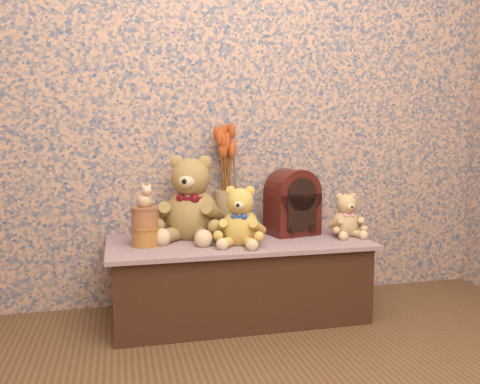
% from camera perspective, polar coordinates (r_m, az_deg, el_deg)
% --- Properties ---
extents(display_shelf, '(1.25, 0.59, 0.38)m').
position_cam_1_polar(display_shelf, '(2.49, -0.28, -9.77)').
color(display_shelf, '#3D577D').
rests_on(display_shelf, ground).
extents(teddy_large, '(0.48, 0.52, 0.44)m').
position_cam_1_polar(teddy_large, '(2.47, -5.54, -0.20)').
color(teddy_large, olive).
rests_on(teddy_large, display_shelf).
extents(teddy_medium, '(0.32, 0.34, 0.29)m').
position_cam_1_polar(teddy_medium, '(2.32, 0.06, -2.41)').
color(teddy_medium, '#BA8A34').
rests_on(teddy_medium, display_shelf).
extents(teddy_small, '(0.19, 0.23, 0.24)m').
position_cam_1_polar(teddy_small, '(2.58, 11.95, -2.32)').
color(teddy_small, tan).
rests_on(teddy_small, display_shelf).
extents(cathedral_radio, '(0.28, 0.22, 0.34)m').
position_cam_1_polar(cathedral_radio, '(2.57, 5.99, -1.11)').
color(cathedral_radio, '#37100A').
rests_on(cathedral_radio, display_shelf).
extents(ceramic_vase, '(0.15, 0.15, 0.22)m').
position_cam_1_polar(ceramic_vase, '(2.60, -1.54, -2.24)').
color(ceramic_vase, tan).
rests_on(ceramic_vase, display_shelf).
extents(dried_stalks, '(0.22, 0.22, 0.39)m').
position_cam_1_polar(dried_stalks, '(2.57, -1.56, 4.52)').
color(dried_stalks, '#B6471D').
rests_on(dried_stalks, ceramic_vase).
extents(biscuit_tin_lower, '(0.14, 0.14, 0.09)m').
position_cam_1_polar(biscuit_tin_lower, '(2.34, -10.78, -5.03)').
color(biscuit_tin_lower, gold).
rests_on(biscuit_tin_lower, display_shelf).
extents(biscuit_tin_upper, '(0.14, 0.14, 0.09)m').
position_cam_1_polar(biscuit_tin_upper, '(2.32, -10.83, -2.85)').
color(biscuit_tin_upper, tan).
rests_on(biscuit_tin_upper, biscuit_tin_lower).
extents(cat_figurine, '(0.11, 0.12, 0.11)m').
position_cam_1_polar(cat_figurine, '(2.31, -10.88, -0.31)').
color(cat_figurine, silver).
rests_on(cat_figurine, biscuit_tin_upper).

